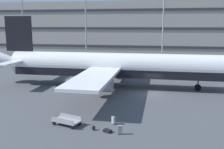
{
  "coord_description": "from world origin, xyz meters",
  "views": [
    {
      "loc": [
        1.02,
        -35.06,
        9.25
      ],
      "look_at": [
        -5.01,
        -2.87,
        3.0
      ],
      "focal_mm": 42.16,
      "sensor_mm": 36.0,
      "label": 1
    }
  ],
  "objects_px": {
    "backpack_laid_flat": "(94,128)",
    "suitcase_scuffed": "(108,131)",
    "airliner": "(112,66)",
    "suitcase_navy": "(113,120)",
    "suitcase_teal": "(120,129)",
    "baggage_cart": "(67,121)"
  },
  "relations": [
    {
      "from": "airliner",
      "to": "suitcase_scuffed",
      "type": "relative_size",
      "value": 45.19
    },
    {
      "from": "suitcase_scuffed",
      "to": "suitcase_teal",
      "type": "xyz_separation_m",
      "value": [
        1.14,
        -0.24,
        0.31
      ]
    },
    {
      "from": "airliner",
      "to": "suitcase_scuffed",
      "type": "bearing_deg",
      "value": -80.71
    },
    {
      "from": "backpack_laid_flat",
      "to": "baggage_cart",
      "type": "distance_m",
      "value": 2.89
    },
    {
      "from": "airliner",
      "to": "suitcase_teal",
      "type": "distance_m",
      "value": 17.73
    },
    {
      "from": "suitcase_scuffed",
      "to": "suitcase_navy",
      "type": "bearing_deg",
      "value": 84.75
    },
    {
      "from": "airliner",
      "to": "suitcase_navy",
      "type": "relative_size",
      "value": 44.43
    },
    {
      "from": "airliner",
      "to": "baggage_cart",
      "type": "distance_m",
      "value": 16.24
    },
    {
      "from": "airliner",
      "to": "baggage_cart",
      "type": "relative_size",
      "value": 11.2
    },
    {
      "from": "airliner",
      "to": "baggage_cart",
      "type": "xyz_separation_m",
      "value": [
        -1.33,
        -15.96,
        -2.72
      ]
    },
    {
      "from": "airliner",
      "to": "suitcase_navy",
      "type": "distance_m",
      "value": 15.45
    },
    {
      "from": "suitcase_teal",
      "to": "airliner",
      "type": "bearing_deg",
      "value": 102.84
    },
    {
      "from": "suitcase_scuffed",
      "to": "airliner",
      "type": "bearing_deg",
      "value": 99.29
    },
    {
      "from": "suitcase_scuffed",
      "to": "baggage_cart",
      "type": "xyz_separation_m",
      "value": [
        -4.09,
        0.89,
        0.31
      ]
    },
    {
      "from": "suitcase_teal",
      "to": "suitcase_navy",
      "type": "bearing_deg",
      "value": 113.9
    },
    {
      "from": "suitcase_navy",
      "to": "baggage_cart",
      "type": "distance_m",
      "value": 4.39
    },
    {
      "from": "suitcase_teal",
      "to": "backpack_laid_flat",
      "type": "relative_size",
      "value": 1.93
    },
    {
      "from": "suitcase_scuffed",
      "to": "suitcase_teal",
      "type": "height_order",
      "value": "suitcase_teal"
    },
    {
      "from": "airliner",
      "to": "suitcase_scuffed",
      "type": "height_order",
      "value": "airliner"
    },
    {
      "from": "suitcase_teal",
      "to": "backpack_laid_flat",
      "type": "distance_m",
      "value": 2.48
    },
    {
      "from": "backpack_laid_flat",
      "to": "suitcase_scuffed",
      "type": "bearing_deg",
      "value": -7.86
    },
    {
      "from": "backpack_laid_flat",
      "to": "baggage_cart",
      "type": "xyz_separation_m",
      "value": [
        -2.79,
        0.71,
        0.23
      ]
    }
  ]
}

